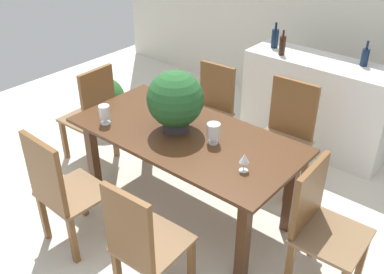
{
  "coord_description": "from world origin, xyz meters",
  "views": [
    {
      "loc": [
        1.97,
        -2.19,
        2.53
      ],
      "look_at": [
        0.02,
        0.16,
        0.71
      ],
      "focal_mm": 40.97,
      "sensor_mm": 36.0,
      "label": 1
    }
  ],
  "objects_px": {
    "wine_bottle_dark": "(365,57)",
    "chair_far_right": "(286,129)",
    "dining_table": "(185,145)",
    "wine_bottle_tall": "(282,45)",
    "chair_near_right": "(142,243)",
    "flower_centerpiece": "(175,100)",
    "wine_glass": "(244,159)",
    "potted_plant_floor": "(105,101)",
    "wine_bottle_clear": "(275,38)",
    "chair_near_left": "(60,188)",
    "chair_far_left": "(212,106)",
    "crystal_vase_left": "(105,113)",
    "chair_head_end": "(93,112)",
    "kitchen_counter": "(316,104)",
    "crystal_vase_center_near": "(213,131)",
    "chair_foot_end": "(320,221)"
  },
  "relations": [
    {
      "from": "wine_bottle_dark",
      "to": "chair_far_right",
      "type": "bearing_deg",
      "value": -107.85
    },
    {
      "from": "dining_table",
      "to": "wine_bottle_tall",
      "type": "xyz_separation_m",
      "value": [
        -0.05,
        1.56,
        0.42
      ]
    },
    {
      "from": "chair_near_right",
      "to": "flower_centerpiece",
      "type": "distance_m",
      "value": 1.17
    },
    {
      "from": "wine_glass",
      "to": "potted_plant_floor",
      "type": "height_order",
      "value": "wine_glass"
    },
    {
      "from": "wine_bottle_clear",
      "to": "wine_glass",
      "type": "bearing_deg",
      "value": -64.71
    },
    {
      "from": "chair_near_left",
      "to": "chair_far_left",
      "type": "height_order",
      "value": "chair_near_left"
    },
    {
      "from": "crystal_vase_left",
      "to": "wine_bottle_tall",
      "type": "bearing_deg",
      "value": 73.22
    },
    {
      "from": "chair_head_end",
      "to": "kitchen_counter",
      "type": "height_order",
      "value": "chair_head_end"
    },
    {
      "from": "chair_near_right",
      "to": "crystal_vase_center_near",
      "type": "bearing_deg",
      "value": -82.88
    },
    {
      "from": "flower_centerpiece",
      "to": "wine_bottle_clear",
      "type": "xyz_separation_m",
      "value": [
        -0.13,
        1.71,
        0.04
      ]
    },
    {
      "from": "wine_bottle_tall",
      "to": "flower_centerpiece",
      "type": "bearing_deg",
      "value": -91.67
    },
    {
      "from": "wine_bottle_tall",
      "to": "crystal_vase_center_near",
      "type": "bearing_deg",
      "value": -78.53
    },
    {
      "from": "flower_centerpiece",
      "to": "chair_far_left",
      "type": "bearing_deg",
      "value": 109.94
    },
    {
      "from": "chair_far_right",
      "to": "wine_bottle_tall",
      "type": "distance_m",
      "value": 0.95
    },
    {
      "from": "chair_foot_end",
      "to": "crystal_vase_center_near",
      "type": "distance_m",
      "value": 1.0
    },
    {
      "from": "chair_foot_end",
      "to": "dining_table",
      "type": "bearing_deg",
      "value": 88.01
    },
    {
      "from": "crystal_vase_center_near",
      "to": "wine_glass",
      "type": "bearing_deg",
      "value": -22.13
    },
    {
      "from": "chair_head_end",
      "to": "kitchen_counter",
      "type": "distance_m",
      "value": 2.28
    },
    {
      "from": "wine_bottle_clear",
      "to": "chair_near_left",
      "type": "bearing_deg",
      "value": -94.44
    },
    {
      "from": "kitchen_counter",
      "to": "crystal_vase_left",
      "type": "bearing_deg",
      "value": -115.74
    },
    {
      "from": "chair_foot_end",
      "to": "crystal_vase_center_near",
      "type": "xyz_separation_m",
      "value": [
        -0.94,
        0.03,
        0.34
      ]
    },
    {
      "from": "crystal_vase_left",
      "to": "wine_bottle_tall",
      "type": "xyz_separation_m",
      "value": [
        0.56,
        1.86,
        0.21
      ]
    },
    {
      "from": "chair_near_right",
      "to": "wine_bottle_dark",
      "type": "bearing_deg",
      "value": -98.55
    },
    {
      "from": "chair_near_left",
      "to": "crystal_vase_center_near",
      "type": "xyz_separation_m",
      "value": [
        0.69,
        0.95,
        0.32
      ]
    },
    {
      "from": "chair_foot_end",
      "to": "kitchen_counter",
      "type": "height_order",
      "value": "kitchen_counter"
    },
    {
      "from": "dining_table",
      "to": "chair_foot_end",
      "type": "distance_m",
      "value": 1.2
    },
    {
      "from": "wine_bottle_clear",
      "to": "wine_bottle_tall",
      "type": "distance_m",
      "value": 0.22
    },
    {
      "from": "chair_head_end",
      "to": "flower_centerpiece",
      "type": "distance_m",
      "value": 1.19
    },
    {
      "from": "chair_near_left",
      "to": "potted_plant_floor",
      "type": "bearing_deg",
      "value": -47.8
    },
    {
      "from": "wine_glass",
      "to": "dining_table",
      "type": "bearing_deg",
      "value": 168.33
    },
    {
      "from": "chair_foot_end",
      "to": "kitchen_counter",
      "type": "xyz_separation_m",
      "value": [
        -0.85,
        1.69,
        -0.04
      ]
    },
    {
      "from": "dining_table",
      "to": "chair_near_left",
      "type": "distance_m",
      "value": 1.03
    },
    {
      "from": "chair_near_left",
      "to": "crystal_vase_center_near",
      "type": "bearing_deg",
      "value": -124.06
    },
    {
      "from": "chair_far_left",
      "to": "potted_plant_floor",
      "type": "xyz_separation_m",
      "value": [
        -1.25,
        -0.36,
        -0.2
      ]
    },
    {
      "from": "dining_table",
      "to": "crystal_vase_left",
      "type": "height_order",
      "value": "crystal_vase_left"
    },
    {
      "from": "dining_table",
      "to": "chair_near_left",
      "type": "bearing_deg",
      "value": -114.69
    },
    {
      "from": "crystal_vase_center_near",
      "to": "wine_bottle_dark",
      "type": "relative_size",
      "value": 0.69
    },
    {
      "from": "chair_near_right",
      "to": "dining_table",
      "type": "bearing_deg",
      "value": -67.99
    },
    {
      "from": "dining_table",
      "to": "chair_head_end",
      "type": "height_order",
      "value": "chair_head_end"
    },
    {
      "from": "dining_table",
      "to": "kitchen_counter",
      "type": "relative_size",
      "value": 1.24
    },
    {
      "from": "dining_table",
      "to": "wine_glass",
      "type": "relative_size",
      "value": 13.34
    },
    {
      "from": "chair_far_right",
      "to": "flower_centerpiece",
      "type": "relative_size",
      "value": 1.98
    },
    {
      "from": "chair_far_right",
      "to": "chair_far_left",
      "type": "height_order",
      "value": "chair_far_right"
    },
    {
      "from": "chair_far_left",
      "to": "chair_near_right",
      "type": "relative_size",
      "value": 0.94
    },
    {
      "from": "chair_far_left",
      "to": "wine_bottle_tall",
      "type": "bearing_deg",
      "value": 56.13
    },
    {
      "from": "chair_near_left",
      "to": "dining_table",
      "type": "bearing_deg",
      "value": -112.85
    },
    {
      "from": "chair_near_left",
      "to": "wine_bottle_clear",
      "type": "relative_size",
      "value": 3.77
    },
    {
      "from": "wine_bottle_dark",
      "to": "potted_plant_floor",
      "type": "height_order",
      "value": "wine_bottle_dark"
    },
    {
      "from": "chair_near_right",
      "to": "wine_bottle_clear",
      "type": "height_order",
      "value": "wine_bottle_clear"
    },
    {
      "from": "chair_head_end",
      "to": "kitchen_counter",
      "type": "xyz_separation_m",
      "value": [
        1.54,
        1.68,
        -0.07
      ]
    }
  ]
}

